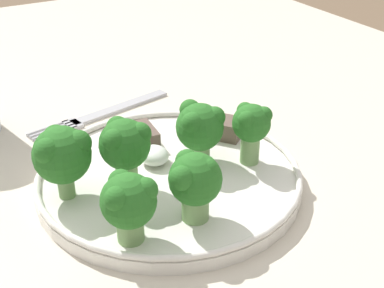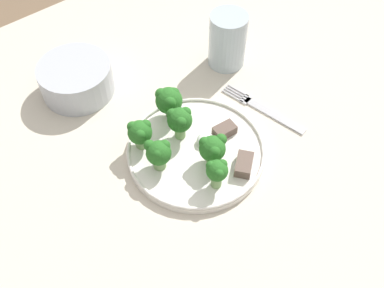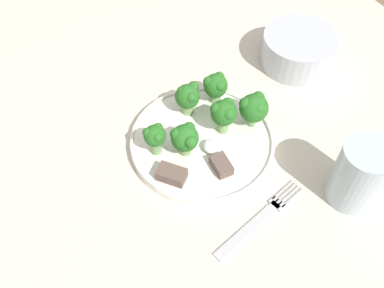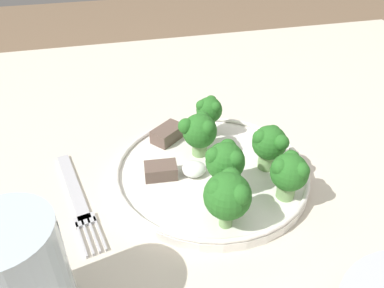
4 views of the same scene
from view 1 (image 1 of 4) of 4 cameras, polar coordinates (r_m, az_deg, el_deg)
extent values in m
cube|color=beige|center=(0.53, -4.84, -4.75)|extent=(1.38, 1.10, 0.03)
cylinder|color=brown|center=(1.40, 2.64, 1.13)|extent=(0.06, 0.06, 0.70)
cylinder|color=white|center=(0.51, -2.44, -3.75)|extent=(0.25, 0.25, 0.01)
torus|color=white|center=(0.50, -2.46, -2.90)|extent=(0.25, 0.25, 0.01)
cube|color=#B2B2B7|center=(0.66, -7.61, 3.89)|extent=(0.04, 0.13, 0.00)
cube|color=#B2B2B7|center=(0.63, -12.61, 2.06)|extent=(0.03, 0.02, 0.00)
cube|color=#B2B2B7|center=(0.63, -15.12, 1.63)|extent=(0.01, 0.05, 0.00)
cube|color=#B2B2B7|center=(0.62, -14.82, 1.41)|extent=(0.01, 0.05, 0.00)
cube|color=#B2B2B7|center=(0.61, -14.52, 1.19)|extent=(0.01, 0.05, 0.00)
cube|color=#B2B2B7|center=(0.61, -14.21, 0.97)|extent=(0.01, 0.05, 0.00)
cylinder|color=#7FA866|center=(0.48, -13.28, -4.19)|extent=(0.01, 0.01, 0.02)
sphere|color=#286B23|center=(0.46, -13.70, -1.14)|extent=(0.05, 0.05, 0.05)
sphere|color=#286B23|center=(0.47, -14.42, 0.86)|extent=(0.02, 0.02, 0.02)
sphere|color=#286B23|center=(0.45, -15.14, -0.75)|extent=(0.02, 0.02, 0.02)
sphere|color=#286B23|center=(0.46, -12.02, 0.08)|extent=(0.02, 0.02, 0.02)
cylinder|color=#7FA866|center=(0.44, -0.20, -6.86)|extent=(0.02, 0.02, 0.02)
sphere|color=#286B23|center=(0.42, -0.21, -3.95)|extent=(0.04, 0.04, 0.04)
sphere|color=#286B23|center=(0.43, -1.08, -2.01)|extent=(0.02, 0.02, 0.02)
sphere|color=#286B23|center=(0.41, -1.13, -3.68)|extent=(0.02, 0.02, 0.02)
sphere|color=#286B23|center=(0.42, 1.59, -2.81)|extent=(0.02, 0.02, 0.02)
cylinder|color=#7FA866|center=(0.52, 0.81, -0.79)|extent=(0.02, 0.02, 0.02)
sphere|color=#286B23|center=(0.51, 0.83, 1.82)|extent=(0.05, 0.05, 0.05)
sphere|color=#286B23|center=(0.51, 0.05, 3.47)|extent=(0.02, 0.02, 0.02)
sphere|color=#286B23|center=(0.49, 0.06, 2.24)|extent=(0.02, 0.02, 0.02)
sphere|color=#286B23|center=(0.50, 2.42, 2.88)|extent=(0.02, 0.02, 0.02)
cylinder|color=#7FA866|center=(0.48, -6.97, -3.19)|extent=(0.02, 0.02, 0.03)
sphere|color=#286B23|center=(0.46, -7.19, -0.03)|extent=(0.05, 0.05, 0.05)
sphere|color=#286B23|center=(0.47, -7.93, 1.76)|extent=(0.02, 0.02, 0.02)
sphere|color=#286B23|center=(0.45, -8.29, 0.36)|extent=(0.02, 0.02, 0.02)
sphere|color=#286B23|center=(0.46, -5.59, 1.09)|extent=(0.02, 0.02, 0.02)
cylinder|color=#7FA866|center=(0.52, 6.19, -0.48)|extent=(0.02, 0.02, 0.03)
sphere|color=#286B23|center=(0.50, 6.36, 2.24)|extent=(0.04, 0.04, 0.04)
sphere|color=#286B23|center=(0.51, 5.69, 3.56)|extent=(0.02, 0.02, 0.02)
sphere|color=#286B23|center=(0.49, 5.89, 2.58)|extent=(0.02, 0.02, 0.02)
sphere|color=#286B23|center=(0.50, 7.66, 3.07)|extent=(0.02, 0.02, 0.02)
cylinder|color=#7FA866|center=(0.42, -6.59, -8.91)|extent=(0.02, 0.02, 0.02)
sphere|color=#286B23|center=(0.41, -6.79, -6.04)|extent=(0.04, 0.04, 0.04)
sphere|color=#286B23|center=(0.41, -7.62, -4.00)|extent=(0.02, 0.02, 0.02)
sphere|color=#286B23|center=(0.39, -7.99, -5.83)|extent=(0.02, 0.02, 0.02)
sphere|color=#286B23|center=(0.40, -5.01, -4.91)|extent=(0.02, 0.02, 0.02)
cube|color=brown|center=(0.55, -5.35, 0.88)|extent=(0.04, 0.03, 0.02)
cube|color=brown|center=(0.57, 2.96, 1.83)|extent=(0.05, 0.05, 0.02)
ellipsoid|color=white|center=(0.52, -4.18, -1.11)|extent=(0.03, 0.03, 0.02)
camera|label=2|loc=(0.68, 75.97, 46.68)|focal=42.00mm
camera|label=3|loc=(0.96, 0.17, 50.18)|focal=42.00mm
camera|label=4|loc=(0.53, -53.77, 22.31)|focal=35.00mm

